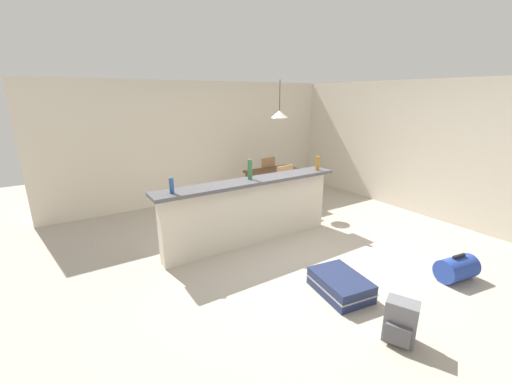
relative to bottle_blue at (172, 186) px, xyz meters
The scene contains 15 objects.
ground_plane 2.03m from the bottle_blue, 15.94° to the right, with size 13.00×13.00×0.05m, color #ADA393.
wall_back 3.06m from the bottle_blue, 57.99° to the left, with size 6.60×0.10×2.50m, color beige.
wall_right 4.67m from the bottle_blue, ahead, with size 0.10×6.00×2.50m, color beige.
partition_half_wall 1.36m from the bottle_blue, ahead, with size 2.80×0.20×0.96m, color beige.
bar_countertop 1.21m from the bottle_blue, ahead, with size 2.96×0.40×0.05m, color #4C4C51.
bottle_blue is the anchor object (origin of this frame).
bottle_green 1.22m from the bottle_blue, ahead, with size 0.07×0.07×0.30m, color #2D6B38.
bottle_amber 2.49m from the bottle_blue, ahead, with size 0.07×0.07×0.24m, color #9E661E.
dining_table 2.88m from the bottle_blue, 25.77° to the left, with size 1.10×0.80×0.74m.
dining_chair_near_partition 2.68m from the bottle_blue, 16.71° to the left, with size 0.43×0.43×0.93m.
dining_chair_far_side 3.26m from the bottle_blue, 33.95° to the left, with size 0.48×0.48×0.93m.
pendant_lamp 3.05m from the bottle_blue, 25.91° to the left, with size 0.34×0.34×0.75m.
suitcase_flat_navy 2.39m from the bottle_blue, 50.98° to the right, with size 0.59×0.87×0.22m.
duffel_bag_blue 3.73m from the bottle_blue, 38.91° to the right, with size 0.52×0.37×0.34m.
backpack_grey 2.96m from the bottle_blue, 63.59° to the right, with size 0.32×0.33×0.42m.
Camera 1 is at (-2.85, -3.45, 2.23)m, focal length 22.62 mm.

